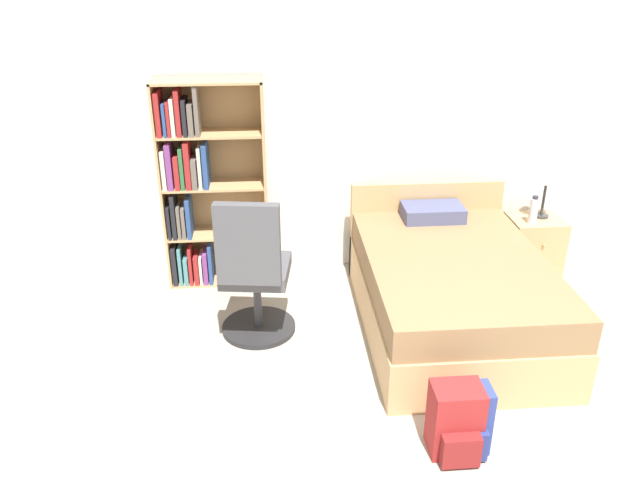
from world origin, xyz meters
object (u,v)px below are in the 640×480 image
at_px(office_chair, 254,276).
at_px(water_bottle, 533,210).
at_px(bookshelf, 200,185).
at_px(nightstand, 533,246).
at_px(bed, 450,288).
at_px(backpack_red, 456,422).
at_px(table_lamp, 548,173).
at_px(backpack_blue, 463,421).

relative_size(office_chair, water_bottle, 4.65).
relative_size(bookshelf, nightstand, 3.28).
bearing_deg(water_bottle, bed, -142.49).
relative_size(bed, nightstand, 3.61).
bearing_deg(nightstand, bookshelf, 177.70).
xyz_separation_m(nightstand, backpack_red, (-1.29, -2.10, -0.06)).
height_order(bookshelf, office_chair, bookshelf).
distance_m(table_lamp, backpack_red, 2.62).
distance_m(bed, backpack_red, 1.38).
height_order(bookshelf, bed, bookshelf).
bearing_deg(nightstand, bed, -141.42).
distance_m(nightstand, backpack_blue, 2.44).
relative_size(office_chair, backpack_blue, 2.74).
relative_size(bookshelf, water_bottle, 7.07).
height_order(office_chair, nightstand, office_chair).
bearing_deg(nightstand, table_lamp, 34.13).
xyz_separation_m(bookshelf, bed, (1.92, -0.88, -0.57)).
relative_size(office_chair, nightstand, 2.16).
relative_size(office_chair, table_lamp, 2.31).
relative_size(bookshelf, backpack_blue, 4.16).
height_order(bed, nightstand, bed).
height_order(bookshelf, backpack_red, bookshelf).
xyz_separation_m(backpack_red, backpack_blue, (0.05, 0.01, -0.01)).
xyz_separation_m(bookshelf, table_lamp, (2.93, -0.08, 0.05)).
bearing_deg(bookshelf, nightstand, -2.30).
distance_m(bookshelf, bed, 2.19).
distance_m(bed, water_bottle, 1.15).
bearing_deg(water_bottle, bookshelf, 175.65).
distance_m(nightstand, backpack_red, 2.47).
bearing_deg(office_chair, backpack_red, -47.96).
bearing_deg(table_lamp, water_bottle, -136.47).
bearing_deg(office_chair, nightstand, 18.78).
xyz_separation_m(bookshelf, backpack_blue, (1.63, -2.21, -0.68)).
height_order(bookshelf, nightstand, bookshelf).
bearing_deg(office_chair, backpack_blue, -46.61).
bearing_deg(backpack_red, bed, 76.17).
xyz_separation_m(office_chair, nightstand, (2.44, 0.83, -0.26)).
bearing_deg(bed, backpack_red, -103.83).
distance_m(water_bottle, backpack_blue, 2.35).
bearing_deg(table_lamp, backpack_blue, -121.33).
relative_size(water_bottle, backpack_blue, 0.59).
height_order(table_lamp, water_bottle, table_lamp).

